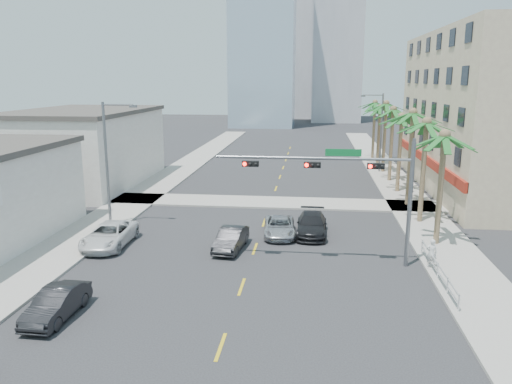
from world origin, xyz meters
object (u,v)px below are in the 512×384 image
at_px(car_parked_mid, 57,304).
at_px(car_lane_left, 231,239).
at_px(traffic_signal_mast, 353,179).
at_px(pedestrian, 431,253).
at_px(car_lane_right, 312,224).
at_px(car_parked_far, 109,235).
at_px(car_lane_center, 279,227).

relative_size(car_parked_mid, car_lane_left, 0.99).
xyz_separation_m(traffic_signal_mast, car_parked_mid, (-13.58, -8.28, -4.38)).
xyz_separation_m(traffic_signal_mast, car_lane_left, (-7.28, 1.78, -4.38)).
bearing_deg(pedestrian, traffic_signal_mast, -0.13).
height_order(traffic_signal_mast, car_lane_right, traffic_signal_mast).
distance_m(traffic_signal_mast, car_parked_far, 15.86).
bearing_deg(car_parked_far, car_parked_mid, -81.58).
relative_size(car_parked_far, car_lane_right, 1.06).
distance_m(car_lane_center, pedestrian, 10.42).
relative_size(car_lane_left, pedestrian, 2.51).
distance_m(car_parked_mid, car_lane_right, 17.84).
distance_m(car_lane_left, pedestrian, 11.99).
bearing_deg(car_lane_center, car_lane_left, -135.98).
distance_m(traffic_signal_mast, pedestrian, 6.10).
bearing_deg(car_lane_left, traffic_signal_mast, -7.75).
relative_size(traffic_signal_mast, car_lane_left, 2.67).
bearing_deg(car_parked_mid, car_lane_center, 56.97).
distance_m(traffic_signal_mast, car_lane_right, 7.33).
height_order(car_parked_mid, car_parked_far, car_parked_far).
bearing_deg(car_parked_mid, traffic_signal_mast, 32.92).
height_order(traffic_signal_mast, car_lane_center, traffic_signal_mast).
distance_m(car_parked_mid, pedestrian, 19.77).
bearing_deg(car_lane_right, pedestrian, -39.85).
height_order(car_lane_center, car_lane_right, car_lane_right).
relative_size(car_parked_mid, car_lane_right, 0.83).
bearing_deg(car_lane_right, car_parked_mid, -128.63).
xyz_separation_m(car_lane_left, car_lane_right, (5.06, 3.70, 0.04)).
bearing_deg(car_parked_far, car_lane_center, 16.99).
height_order(car_lane_center, pedestrian, pedestrian).
relative_size(car_lane_left, car_lane_center, 0.92).
xyz_separation_m(car_lane_left, pedestrian, (11.80, -2.11, 0.29)).
bearing_deg(traffic_signal_mast, car_lane_right, 112.13).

